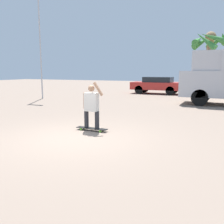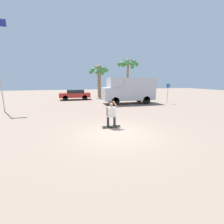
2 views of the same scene
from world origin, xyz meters
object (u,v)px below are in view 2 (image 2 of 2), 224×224
Objects in this scene: palm_tree_near_van at (128,65)px; palm_tree_center_background at (99,72)px; street_sign at (168,91)px; parked_car_red at (75,94)px; person_skateboarder at (111,113)px; skateboard at (111,126)px; camper_van at (129,90)px.

palm_tree_near_van is 1.20× the size of palm_tree_center_background.
palm_tree_center_background is at bearing 127.70° from street_sign.
parked_car_red is 1.82× the size of street_sign.
person_skateboarder is 17.36m from palm_tree_near_van.
palm_tree_near_van reaches higher than parked_car_red.
skateboard is at bearing -114.26° from palm_tree_near_van.
palm_tree_near_van is 9.01m from street_sign.
camper_van is 7.98m from palm_tree_center_background.
skateboard is 17.57m from palm_tree_near_van.
street_sign is (8.88, 7.33, 1.42)m from skateboard.
person_skateboarder is at bearing -117.88° from camper_van.
skateboard is at bearing 0.00° from person_skateboarder.
camper_van is (4.52, 8.55, 0.79)m from person_skateboarder.
parked_car_red reaches higher than skateboard.
street_sign is (8.88, 7.33, 0.63)m from person_skateboarder.
palm_tree_center_background is (-4.63, 0.52, -1.17)m from palm_tree_near_van.
person_skateboarder reaches higher than skateboard.
palm_tree_near_van is at bearing 9.22° from parked_car_red.
person_skateboarder is 0.35× the size of parked_car_red.
palm_tree_near_van reaches higher than skateboard.
camper_van is at bearing 164.31° from street_sign.
parked_car_red is (-6.10, 5.42, -0.88)m from camper_van.
skateboard is 0.78m from person_skateboarder.
skateboard is 14.07m from parked_car_red.
person_skateboarder is 14.05m from parked_car_red.
camper_van is at bearing 62.12° from skateboard.
palm_tree_near_van is at bearing -6.35° from palm_tree_center_background.
parked_car_red is at bearing 96.44° from skateboard.
palm_tree_center_background is at bearing 107.03° from camper_van.
street_sign is at bearing -15.69° from camper_van.
palm_tree_near_van is (2.39, 6.79, 3.46)m from camper_van.
skateboard is 0.18× the size of camper_van.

